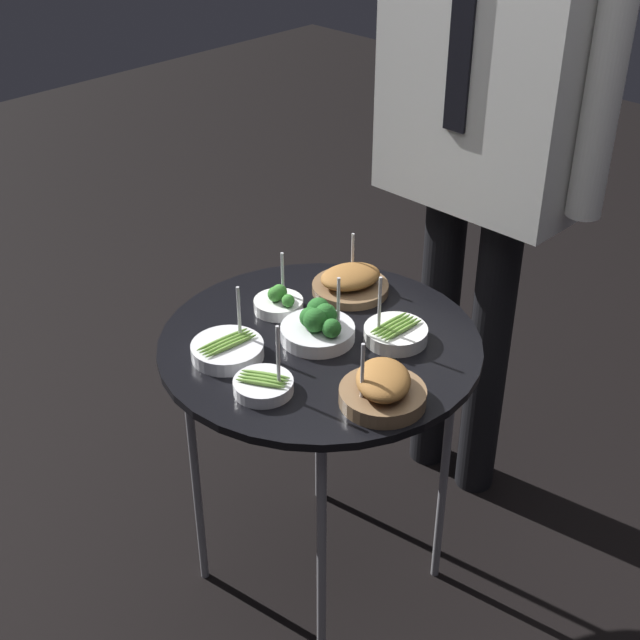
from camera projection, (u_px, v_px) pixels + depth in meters
ground_plane at (320, 574)px, 2.25m from camera, size 8.00×8.00×0.00m
serving_cart at (320, 360)px, 1.90m from camera, size 0.69×0.69×0.71m
bowl_asparagus_back_left at (395, 333)px, 1.87m from camera, size 0.13×0.13×0.15m
bowl_roast_mid_right at (383, 389)px, 1.68m from camera, size 0.17×0.17×0.15m
bowl_roast_near_rim at (350, 282)px, 2.04m from camera, size 0.18×0.18×0.12m
bowl_asparagus_front_center at (228, 350)px, 1.82m from camera, size 0.15×0.15×0.15m
bowl_broccoli_front_right at (319, 326)px, 1.87m from camera, size 0.16×0.16×0.14m
bowl_broccoli_center at (279, 302)px, 1.97m from camera, size 0.11×0.11×0.13m
bowl_asparagus_mid_left at (264, 385)px, 1.72m from camera, size 0.12×0.12×0.16m
waiter_figure at (487, 103)px, 2.02m from camera, size 0.63×0.24×1.72m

